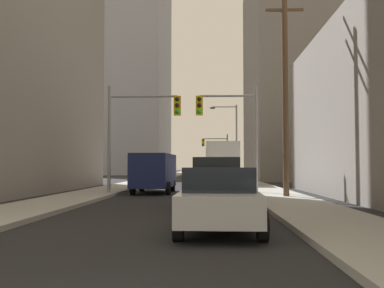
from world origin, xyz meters
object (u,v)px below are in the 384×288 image
(sedan_beige, at_px, (215,178))
(traffic_signal_near_right, at_px, (230,121))
(pickup_truck_red, at_px, (216,183))
(traffic_signal_far_right, at_px, (216,148))
(sedan_silver, at_px, (219,199))
(sedan_blue, at_px, (215,181))
(cargo_van_navy, at_px, (154,171))
(traffic_signal_near_left, at_px, (140,121))
(city_bus, at_px, (223,162))

(sedan_beige, bearing_deg, traffic_signal_near_right, -81.40)
(pickup_truck_red, bearing_deg, traffic_signal_far_right, 89.05)
(sedan_silver, distance_m, sedan_blue, 13.74)
(sedan_blue, distance_m, traffic_signal_near_right, 3.37)
(sedan_silver, xyz_separation_m, traffic_signal_far_right, (0.80, 52.48, 3.26))
(cargo_van_navy, distance_m, traffic_signal_near_right, 5.35)
(cargo_van_navy, xyz_separation_m, sedan_blue, (3.48, -1.83, -0.52))
(sedan_blue, height_order, traffic_signal_near_left, traffic_signal_near_left)
(cargo_van_navy, distance_m, traffic_signal_near_left, 3.22)
(traffic_signal_far_right, bearing_deg, sedan_blue, -91.07)
(pickup_truck_red, height_order, sedan_beige, pickup_truck_red)
(city_bus, xyz_separation_m, traffic_signal_near_right, (-0.04, -14.11, 2.09))
(city_bus, distance_m, traffic_signal_near_right, 14.26)
(pickup_truck_red, relative_size, sedan_blue, 1.28)
(sedan_beige, bearing_deg, city_bus, 84.86)
(city_bus, bearing_deg, traffic_signal_far_right, 90.39)
(sedan_beige, bearing_deg, traffic_signal_near_left, -129.10)
(pickup_truck_red, distance_m, traffic_signal_near_right, 8.18)
(sedan_silver, xyz_separation_m, sedan_beige, (0.16, 19.13, 0.00))
(pickup_truck_red, bearing_deg, sedan_blue, 89.66)
(sedan_beige, xyz_separation_m, traffic_signal_near_right, (0.77, -5.09, 3.25))
(traffic_signal_near_right, bearing_deg, sedan_beige, 98.60)
(sedan_beige, bearing_deg, sedan_silver, -90.47)
(sedan_silver, height_order, sedan_blue, same)
(traffic_signal_near_right, bearing_deg, sedan_silver, -93.78)
(cargo_van_navy, xyz_separation_m, traffic_signal_near_left, (-0.58, -1.53, 2.77))
(sedan_silver, distance_m, sedan_beige, 19.13)
(traffic_signal_far_right, bearing_deg, traffic_signal_near_left, -97.10)
(traffic_signal_near_left, bearing_deg, sedan_blue, -4.17)
(cargo_van_navy, bearing_deg, sedan_silver, -77.67)
(sedan_blue, height_order, traffic_signal_near_right, traffic_signal_near_right)
(sedan_blue, distance_m, traffic_signal_near_left, 5.23)
(sedan_blue, bearing_deg, sedan_beige, 89.19)
(cargo_van_navy, bearing_deg, pickup_truck_red, -69.20)
(traffic_signal_far_right, bearing_deg, sedan_silver, -90.88)
(city_bus, relative_size, sedan_beige, 2.71)
(traffic_signal_near_right, bearing_deg, city_bus, 89.83)
(pickup_truck_red, distance_m, sedan_beige, 12.62)
(cargo_van_navy, xyz_separation_m, sedan_silver, (3.40, -15.57, -0.52))
(cargo_van_navy, relative_size, sedan_beige, 1.24)
(sedan_beige, xyz_separation_m, traffic_signal_far_right, (0.65, 33.34, 3.26))
(sedan_beige, relative_size, traffic_signal_far_right, 0.71)
(city_bus, relative_size, pickup_truck_red, 2.13)
(city_bus, xyz_separation_m, traffic_signal_near_left, (-4.95, -14.11, 2.13))
(traffic_signal_far_right, bearing_deg, sedan_beige, -91.11)
(pickup_truck_red, relative_size, sedan_beige, 1.28)
(traffic_signal_near_left, bearing_deg, traffic_signal_near_right, -0.00)
(sedan_silver, xyz_separation_m, sedan_blue, (0.08, 13.74, 0.00))
(cargo_van_navy, bearing_deg, sedan_beige, 45.01)
(traffic_signal_near_right, bearing_deg, traffic_signal_near_left, 180.00)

